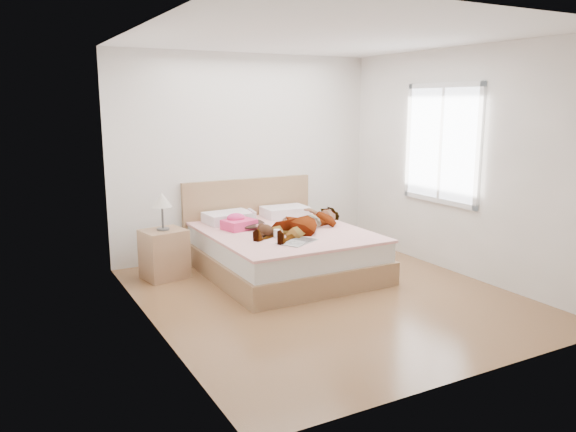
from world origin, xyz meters
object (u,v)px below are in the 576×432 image
object	(u,v)px
woman	(305,220)
plush_toy	(265,230)
phone	(252,211)
nightstand	(164,250)
magazine	(297,241)
bed	(281,248)
towel	(238,223)
coffee_mug	(277,233)

from	to	relation	value
woman	plush_toy	world-z (taller)	woman
phone	nightstand	distance (m)	1.13
woman	magazine	distance (m)	0.65
phone	nightstand	xyz separation A→B (m)	(-1.06, 0.11, -0.38)
woman	nightstand	size ratio (longest dim) A/B	1.65
phone	bed	world-z (taller)	bed
towel	magazine	world-z (taller)	towel
woman	phone	world-z (taller)	same
woman	phone	size ratio (longest dim) A/B	15.76
towel	coffee_mug	distance (m)	0.64
towel	coffee_mug	bearing A→B (deg)	-70.40
coffee_mug	nightstand	size ratio (longest dim) A/B	0.12
towel	phone	bearing A→B (deg)	9.62
phone	towel	distance (m)	0.23
phone	towel	xyz separation A→B (m)	(-0.20, -0.03, -0.12)
phone	plush_toy	size ratio (longest dim) A/B	0.42
coffee_mug	nightstand	bearing A→B (deg)	145.30
towel	woman	bearing A→B (deg)	-27.81
towel	magazine	bearing A→B (deg)	-70.66
phone	plush_toy	distance (m)	0.53
nightstand	phone	bearing A→B (deg)	-6.15
bed	nightstand	size ratio (longest dim) A/B	2.10
phone	coffee_mug	bearing A→B (deg)	-120.24
coffee_mug	towel	bearing A→B (deg)	109.60
woman	magazine	bearing A→B (deg)	-68.89
phone	magazine	bearing A→B (deg)	-114.76
coffee_mug	plush_toy	size ratio (longest dim) A/B	0.47
magazine	plush_toy	bearing A→B (deg)	115.33
nightstand	coffee_mug	bearing A→B (deg)	-34.70
phone	bed	xyz separation A→B (m)	(0.25, -0.27, -0.43)
phone	magazine	world-z (taller)	phone
towel	magazine	xyz separation A→B (m)	(0.31, -0.88, -0.07)
bed	magazine	distance (m)	0.70
bed	towel	size ratio (longest dim) A/B	5.04
phone	coffee_mug	world-z (taller)	phone
woman	towel	bearing A→B (deg)	-149.63
magazine	plush_toy	world-z (taller)	plush_toy
coffee_mug	magazine	bearing A→B (deg)	-71.23
magazine	coffee_mug	xyz separation A→B (m)	(-0.10, 0.28, 0.04)
woman	magazine	xyz separation A→B (m)	(-0.39, -0.51, -0.10)
woman	phone	distance (m)	0.65
towel	coffee_mug	size ratio (longest dim) A/B	3.54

